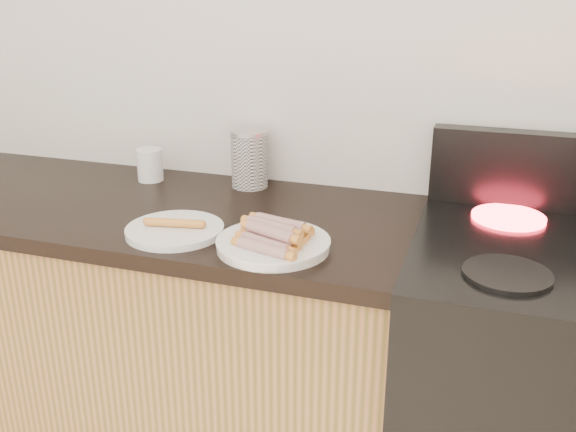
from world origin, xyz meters
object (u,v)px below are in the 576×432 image
(side_plate, at_px, (175,230))
(stove, at_px, (558,424))
(mug, at_px, (150,165))
(main_plate, at_px, (273,245))
(canister, at_px, (249,159))

(side_plate, bearing_deg, stove, 9.29)
(side_plate, xyz_separation_m, mug, (-0.27, 0.36, 0.04))
(stove, bearing_deg, main_plate, -166.31)
(stove, xyz_separation_m, canister, (-0.90, 0.24, 0.53))
(canister, bearing_deg, mug, -172.82)
(stove, xyz_separation_m, side_plate, (-0.93, -0.15, 0.45))
(main_plate, height_order, canister, canister)
(main_plate, xyz_separation_m, side_plate, (-0.26, 0.01, -0.00))
(stove, relative_size, canister, 5.42)
(canister, bearing_deg, stove, -15.31)
(main_plate, height_order, side_plate, same)
(main_plate, height_order, mug, mug)
(mug, bearing_deg, main_plate, -35.25)
(canister, bearing_deg, main_plate, -62.00)
(stove, height_order, main_plate, main_plate)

